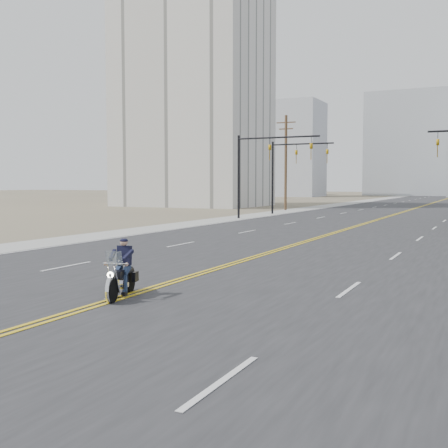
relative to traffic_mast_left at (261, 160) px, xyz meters
The scene contains 11 objects.
ground_plane 33.60m from the traffic_mast_left, 74.33° to the right, with size 400.00×400.00×0.00m, color #776D56.
road 39.36m from the traffic_mast_left, 76.71° to the left, with size 20.00×200.00×0.01m, color #303033.
sidewalk_left 38.40m from the traffic_mast_left, 93.80° to the left, with size 3.00×200.00×0.01m, color #A5A5A0.
traffic_mast_left is the anchor object (origin of this frame).
traffic_mast_far 8.01m from the traffic_mast_left, 92.40° to the left, with size 6.10×0.26×7.00m.
utility_pole_left 16.39m from the traffic_mast_left, 102.42° to the left, with size 2.20×0.30×10.50m.
apartment_block 31.50m from the traffic_mast_left, 129.59° to the left, with size 18.00×14.00×30.00m, color silver.
haze_bldg_a 87.20m from the traffic_mast_left, 107.41° to the left, with size 14.00×12.00×22.00m, color #B7BCC6.
haze_bldg_d 108.34m from the traffic_mast_left, 91.60° to the left, with size 20.00×15.00×26.00m, color #ADB2B7.
haze_bldg_f 106.28m from the traffic_mast_left, 112.71° to the left, with size 12.00×12.00×16.00m, color #ADB2B7.
motorcyclist 33.04m from the traffic_mast_left, 74.22° to the right, with size 0.83×1.94×1.51m, color black, non-canonical shape.
Camera 1 is at (8.54, -11.25, 2.93)m, focal length 45.00 mm.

